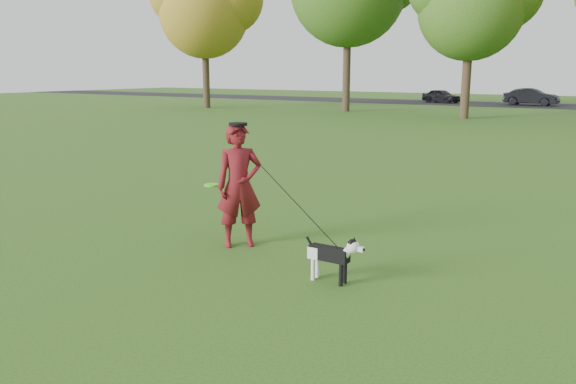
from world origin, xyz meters
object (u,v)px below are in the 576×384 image
Objects in this scene: car_left at (441,96)px; car_mid at (531,97)px; dog at (334,253)px; man at (239,186)px.

car_left is 0.83× the size of car_mid.
car_mid is (-4.15, 40.24, 0.28)m from dog.
car_left is at bearing 94.55° from car_mid.
man is at bearing 162.29° from dog.
dog is 0.21× the size of car_mid.
man reaches higher than dog.
dog is 41.72m from car_left.
dog is at bearing -146.42° from car_left.
man is 40.67m from car_left.
dog is (1.90, -0.61, -0.54)m from man.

